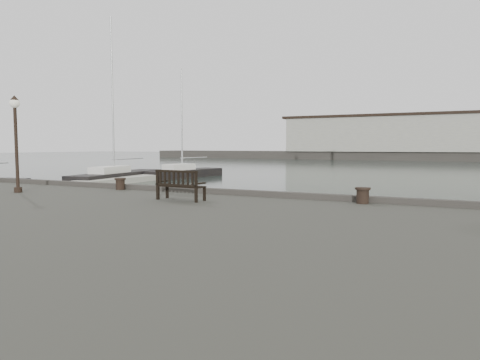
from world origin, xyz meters
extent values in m
plane|color=black|center=(0.00, 0.00, 0.00)|extent=(400.00, 400.00, 0.00)
cube|color=#9F9F94|center=(-20.00, 10.00, 0.25)|extent=(2.00, 24.00, 0.50)
cube|color=#383530|center=(0.00, 92.00, 1.00)|extent=(140.00, 8.00, 2.00)
cube|color=#9F9F94|center=(-8.00, 92.00, 6.00)|extent=(46.00, 9.00, 8.00)
cube|color=black|center=(-8.00, 92.00, 10.30)|extent=(48.00, 9.50, 0.60)
cube|color=black|center=(-1.57, -2.15, 1.99)|extent=(1.58, 0.62, 0.04)
cube|color=black|center=(-1.59, -2.38, 2.22)|extent=(1.55, 0.15, 0.46)
cube|color=black|center=(-1.57, -2.15, 1.77)|extent=(1.48, 0.54, 0.43)
cylinder|color=black|center=(-5.44, -0.50, 1.78)|extent=(0.43, 0.43, 0.44)
cylinder|color=black|center=(3.53, -0.50, 1.79)|extent=(0.53, 0.53, 0.46)
cylinder|color=black|center=(-8.01, -2.89, 3.08)|extent=(0.11, 0.11, 3.05)
cylinder|color=black|center=(-8.01, -2.89, 1.66)|extent=(0.26, 0.26, 0.19)
sphere|color=silver|center=(-8.01, -2.89, 4.70)|extent=(0.34, 0.34, 0.34)
cone|color=black|center=(-8.01, -2.89, 4.89)|extent=(0.29, 0.29, 0.17)
cube|color=black|center=(-21.97, 17.61, 0.10)|extent=(4.18, 12.04, 1.40)
cube|color=silver|center=(-21.97, 17.61, 1.10)|extent=(2.25, 4.32, 0.60)
cylinder|color=#B2B5B7|center=(-21.97, 17.61, 7.77)|extent=(0.16, 0.16, 13.94)
cube|color=black|center=(-19.03, 24.46, 0.10)|extent=(3.97, 9.59, 1.40)
cube|color=silver|center=(-19.03, 24.46, 1.10)|extent=(2.15, 3.48, 0.60)
cylinder|color=#B2B5B7|center=(-19.03, 24.46, 5.97)|extent=(0.16, 0.16, 10.34)
camera|label=1|loc=(5.75, -12.95, 3.19)|focal=32.00mm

